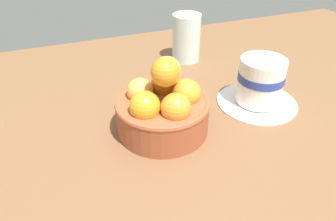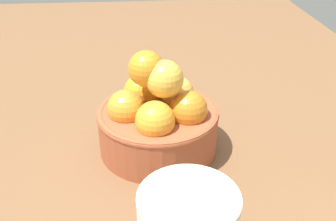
{
  "view_description": "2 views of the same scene",
  "coord_description": "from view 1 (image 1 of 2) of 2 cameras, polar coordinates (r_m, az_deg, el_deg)",
  "views": [
    {
      "loc": [
        -14.55,
        -40.11,
        32.66
      ],
      "look_at": [
        0.43,
        -1.33,
        4.51
      ],
      "focal_mm": 34.12,
      "sensor_mm": 36.0,
      "label": 1
    },
    {
      "loc": [
        42.25,
        -2.34,
        29.74
      ],
      "look_at": [
        0.5,
        1.22,
        5.85
      ],
      "focal_mm": 42.05,
      "sensor_mm": 36.0,
      "label": 2
    }
  ],
  "objects": [
    {
      "name": "ground_plane",
      "position": [
        0.55,
        -0.93,
        -4.63
      ],
      "size": [
        152.77,
        88.24,
        3.13
      ],
      "primitive_type": "cube",
      "color": "brown"
    },
    {
      "name": "coffee_cup",
      "position": [
        0.61,
        16.12,
        4.62
      ],
      "size": [
        14.85,
        14.85,
        8.96
      ],
      "color": "white",
      "rests_on": "ground_plane"
    },
    {
      "name": "water_glass",
      "position": [
        0.75,
        3.28,
        12.85
      ],
      "size": [
        6.48,
        6.48,
        10.78
      ],
      "primitive_type": "cylinder",
      "color": "silver",
      "rests_on": "ground_plane"
    },
    {
      "name": "terracotta_bowl",
      "position": [
        0.51,
        -0.93,
        0.72
      ],
      "size": [
        15.21,
        15.21,
        13.45
      ],
      "color": "#9E4C2D",
      "rests_on": "ground_plane"
    }
  ]
}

